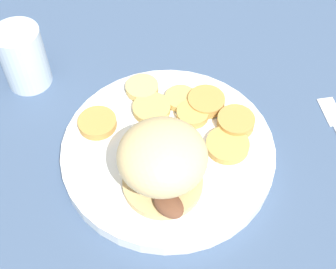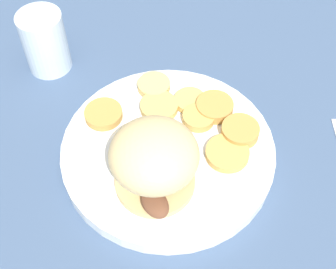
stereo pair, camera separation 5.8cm
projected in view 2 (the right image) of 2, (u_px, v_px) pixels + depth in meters
ground_plane at (168, 156)px, 0.62m from camera, size 4.00×4.00×0.00m
dinner_plate at (168, 151)px, 0.61m from camera, size 0.28×0.28×0.02m
sandwich at (155, 161)px, 0.53m from camera, size 0.11×0.11×0.09m
potato_round_0 at (198, 118)px, 0.63m from camera, size 0.04×0.04×0.01m
potato_round_1 at (153, 85)px, 0.66m from camera, size 0.05×0.05×0.01m
potato_round_2 at (161, 106)px, 0.64m from camera, size 0.05×0.05×0.01m
potato_round_3 at (227, 153)px, 0.59m from camera, size 0.06×0.06×0.01m
potato_round_4 at (190, 100)px, 0.64m from camera, size 0.04×0.04×0.01m
potato_round_5 at (215, 107)px, 0.63m from camera, size 0.05×0.05×0.01m
potato_round_6 at (240, 130)px, 0.61m from camera, size 0.05×0.05×0.02m
potato_round_7 at (104, 114)px, 0.63m from camera, size 0.05×0.05×0.01m
drinking_glass at (45, 42)px, 0.69m from camera, size 0.07×0.07×0.09m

